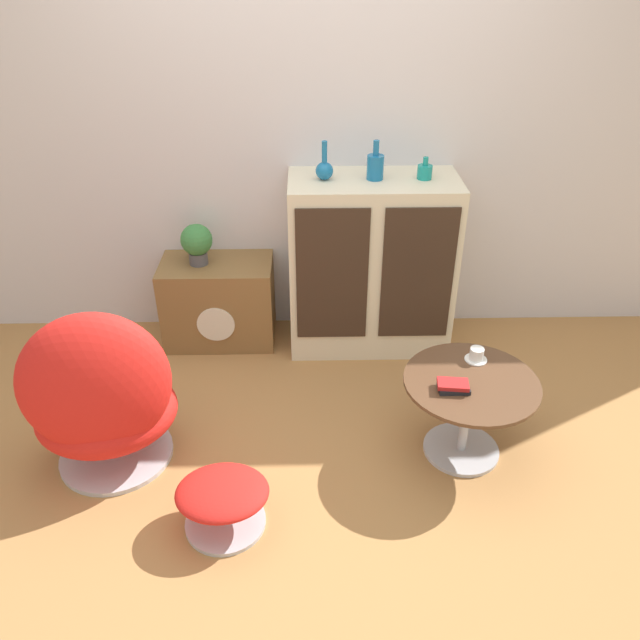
# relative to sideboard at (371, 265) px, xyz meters

# --- Properties ---
(ground_plane) EXTENTS (12.00, 12.00, 0.00)m
(ground_plane) POSITION_rel_sideboard_xyz_m (-0.35, -1.09, -0.51)
(ground_plane) COLOR #A87542
(wall_back) EXTENTS (6.40, 0.06, 2.60)m
(wall_back) POSITION_rel_sideboard_xyz_m (-0.35, 0.26, 0.79)
(wall_back) COLOR silver
(wall_back) RESTS_ON ground_plane
(sideboard) EXTENTS (0.93, 0.46, 1.02)m
(sideboard) POSITION_rel_sideboard_xyz_m (0.00, 0.00, 0.00)
(sideboard) COLOR beige
(sideboard) RESTS_ON ground_plane
(tv_console) EXTENTS (0.65, 0.39, 0.51)m
(tv_console) POSITION_rel_sideboard_xyz_m (-0.90, 0.04, -0.26)
(tv_console) COLOR brown
(tv_console) RESTS_ON ground_plane
(egg_chair) EXTENTS (0.73, 0.69, 0.86)m
(egg_chair) POSITION_rel_sideboard_xyz_m (-1.28, -1.04, -0.13)
(egg_chair) COLOR #B7B7BC
(egg_chair) RESTS_ON ground_plane
(ottoman) EXTENTS (0.39, 0.34, 0.23)m
(ottoman) POSITION_rel_sideboard_xyz_m (-0.72, -1.40, -0.35)
(ottoman) COLOR #B7B7BC
(ottoman) RESTS_ON ground_plane
(coffee_table) EXTENTS (0.61, 0.61, 0.42)m
(coffee_table) POSITION_rel_sideboard_xyz_m (0.37, -0.99, -0.22)
(coffee_table) COLOR #B7B7BC
(coffee_table) RESTS_ON ground_plane
(vase_leftmost) EXTENTS (0.09, 0.09, 0.21)m
(vase_leftmost) POSITION_rel_sideboard_xyz_m (-0.27, 0.00, 0.57)
(vase_leftmost) COLOR #196699
(vase_leftmost) RESTS_ON sideboard
(vase_inner_left) EXTENTS (0.09, 0.09, 0.21)m
(vase_inner_left) POSITION_rel_sideboard_xyz_m (0.00, 0.00, 0.58)
(vase_inner_left) COLOR #196699
(vase_inner_left) RESTS_ON sideboard
(vase_inner_right) EXTENTS (0.08, 0.08, 0.12)m
(vase_inner_right) POSITION_rel_sideboard_xyz_m (0.26, 0.00, 0.55)
(vase_inner_right) COLOR teal
(vase_inner_right) RESTS_ON sideboard
(potted_plant) EXTENTS (0.18, 0.18, 0.24)m
(potted_plant) POSITION_rel_sideboard_xyz_m (-0.99, 0.04, 0.14)
(potted_plant) COLOR #4C4C51
(potted_plant) RESTS_ON tv_console
(teacup) EXTENTS (0.11, 0.11, 0.06)m
(teacup) POSITION_rel_sideboard_xyz_m (0.42, -0.83, -0.06)
(teacup) COLOR white
(teacup) RESTS_ON coffee_table
(book_stack) EXTENTS (0.14, 0.10, 0.04)m
(book_stack) POSITION_rel_sideboard_xyz_m (0.27, -1.05, -0.07)
(book_stack) COLOR black
(book_stack) RESTS_ON coffee_table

